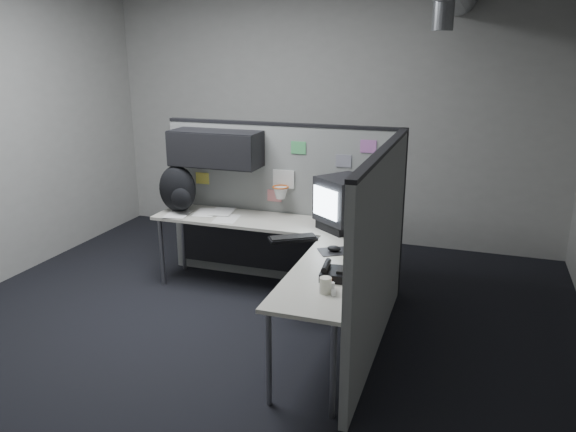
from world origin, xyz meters
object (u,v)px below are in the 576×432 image
at_px(desk, 284,244).
at_px(phone, 335,273).
at_px(monitor, 345,203).
at_px(backpack, 178,190).
at_px(keyboard, 293,238).

xyz_separation_m(desk, phone, (0.71, -0.89, 0.16)).
xyz_separation_m(monitor, phone, (0.21, -1.14, -0.21)).
xyz_separation_m(desk, backpack, (-1.21, 0.25, 0.35)).
bearing_deg(keyboard, desk, 139.16).
relative_size(monitor, phone, 2.41).
distance_m(phone, backpack, 2.25).
distance_m(desk, backpack, 1.29).
bearing_deg(backpack, phone, -52.08).
relative_size(desk, backpack, 4.88).
distance_m(monitor, keyboard, 0.61).
height_order(desk, backpack, backpack).
xyz_separation_m(desk, monitor, (0.50, 0.25, 0.37)).
height_order(monitor, phone, monitor).
bearing_deg(keyboard, phone, -39.53).
distance_m(monitor, phone, 1.18).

